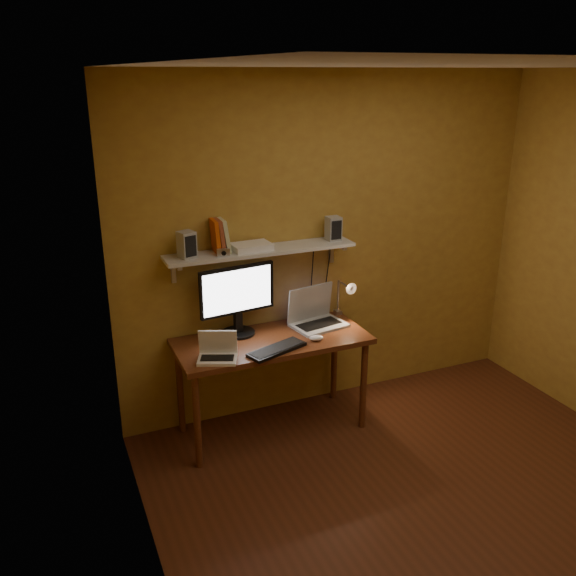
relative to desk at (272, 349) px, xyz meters
name	(u,v)px	position (x,y,z in m)	size (l,w,h in m)	color
room	(463,317)	(0.63, -1.28, 0.64)	(3.44, 3.24, 2.64)	#4F2414
desk	(272,349)	(0.00, 0.00, 0.00)	(1.40, 0.60, 0.75)	brown
wall_shelf	(261,251)	(0.00, 0.19, 0.69)	(1.40, 0.25, 0.21)	silver
monitor	(237,297)	(-0.19, 0.18, 0.38)	(0.57, 0.27, 0.52)	black
laptop	(315,315)	(0.40, 0.12, 0.16)	(0.44, 0.35, 0.29)	#999CA1
netbook	(218,351)	(-0.45, -0.16, 0.14)	(0.31, 0.27, 0.20)	white
keyboard	(277,350)	(-0.05, -0.21, 0.10)	(0.44, 0.15, 0.02)	black
mouse	(316,338)	(0.28, -0.15, 0.10)	(0.11, 0.07, 0.04)	white
desk_lamp	(345,294)	(0.66, 0.13, 0.29)	(0.09, 0.23, 0.38)	silver
speaker_left	(187,245)	(-0.54, 0.18, 0.80)	(0.10, 0.10, 0.18)	#999CA1
speaker_right	(333,229)	(0.58, 0.20, 0.80)	(0.10, 0.10, 0.18)	#999CA1
books	(220,236)	(-0.30, 0.22, 0.83)	(0.12, 0.16, 0.24)	#BE450E
shelf_camera	(223,252)	(-0.30, 0.12, 0.74)	(0.09, 0.05, 0.05)	silver
router	(251,247)	(-0.07, 0.20, 0.73)	(0.28, 0.19, 0.05)	white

